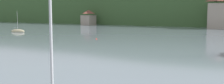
# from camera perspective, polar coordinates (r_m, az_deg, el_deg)

# --- Properties ---
(wooded_hillside) EXTENTS (352.00, 45.49, 34.32)m
(wooded_hillside) POSITION_cam_1_polar(r_m,az_deg,el_deg) (136.58, 16.33, 6.27)
(wooded_hillside) COLOR #38562D
(wooded_hillside) RESTS_ON ground_plane
(shore_building_west) EXTENTS (4.89, 6.13, 6.68)m
(shore_building_west) POSITION_cam_1_polar(r_m,az_deg,el_deg) (122.75, -4.94, 5.09)
(shore_building_west) COLOR gray
(shore_building_west) RESTS_ON ground_plane
(shore_building_westcentral) EXTENTS (6.70, 4.75, 11.16)m
(shore_building_westcentral) POSITION_cam_1_polar(r_m,az_deg,el_deg) (102.32, 21.30, 5.61)
(shore_building_westcentral) COLOR gray
(shore_building_westcentral) RESTS_ON ground_plane
(sailboat_far_3) EXTENTS (4.73, 2.06, 6.56)m
(sailboat_far_3) POSITION_cam_1_polar(r_m,az_deg,el_deg) (85.06, -19.10, 2.14)
(sailboat_far_3) COLOR #CCBC8E
(sailboat_far_3) RESTS_ON ground_plane
(mooring_buoy_mid) EXTENTS (0.41, 0.41, 0.41)m
(mooring_buoy_mid) POSITION_cam_1_polar(r_m,az_deg,el_deg) (60.26, -3.28, 0.58)
(mooring_buoy_mid) COLOR red
(mooring_buoy_mid) RESTS_ON ground_plane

